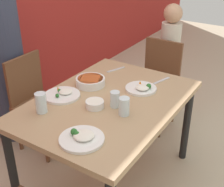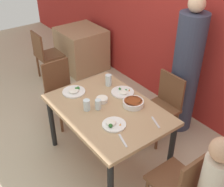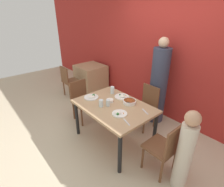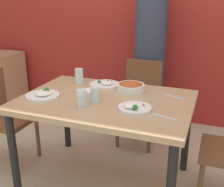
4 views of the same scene
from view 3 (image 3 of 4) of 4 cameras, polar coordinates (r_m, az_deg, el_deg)
name	(u,v)px [view 3 (image 3 of 4)]	position (r m, az deg, el deg)	size (l,w,h in m)	color
ground_plane	(114,140)	(3.35, 0.56, -14.85)	(10.00, 10.00, 0.00)	beige
wall_back	(169,55)	(3.77, 17.97, 11.76)	(10.00, 0.06, 2.70)	#A82823
dining_table	(114,109)	(2.97, 0.61, -5.23)	(1.30, 0.92, 0.74)	tan
chair_adult_spot	(146,105)	(3.53, 11.05, -3.77)	(0.40, 0.40, 0.85)	brown
chair_child_spot	(165,147)	(2.62, 16.85, -16.37)	(0.40, 0.40, 0.85)	brown
chair_empty_left	(82,99)	(3.74, -9.82, -1.88)	(0.40, 0.40, 0.85)	brown
person_adult	(158,85)	(3.64, 14.94, 2.69)	(0.34, 0.34, 1.74)	#33384C
person_child	(185,152)	(2.47, 22.67, -17.34)	(0.20, 0.20, 1.17)	beige
bowl_curry	(130,102)	(2.98, 5.75, -2.65)	(0.22, 0.22, 0.06)	white
plate_rice_adult	(91,97)	(3.18, -6.74, -1.12)	(0.26, 0.26, 0.06)	white
plate_rice_child	(119,113)	(2.68, 2.35, -6.50)	(0.23, 0.23, 0.06)	white
plate_noodles	(122,96)	(3.19, 3.26, -0.98)	(0.26, 0.26, 0.05)	white
bowl_rice_small	(110,101)	(3.01, -0.70, -2.32)	(0.12, 0.12, 0.05)	white
glass_water_tall	(101,103)	(2.86, -3.61, -3.20)	(0.07, 0.07, 0.12)	silver
glass_water_short	(108,103)	(2.88, -1.29, -3.05)	(0.07, 0.07, 0.11)	silver
glass_water_center	(112,90)	(3.31, 0.11, 1.15)	(0.07, 0.07, 0.14)	silver
fork_steel	(127,122)	(2.52, 4.81, -9.24)	(0.18, 0.07, 0.01)	silver
spoon_steel	(145,112)	(2.79, 10.79, -5.81)	(0.18, 0.08, 0.01)	silver
background_table	(91,78)	(5.19, -6.90, 5.12)	(0.77, 0.72, 0.74)	tan
chair_background	(69,80)	(4.83, -13.82, 4.20)	(0.40, 0.40, 0.85)	brown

